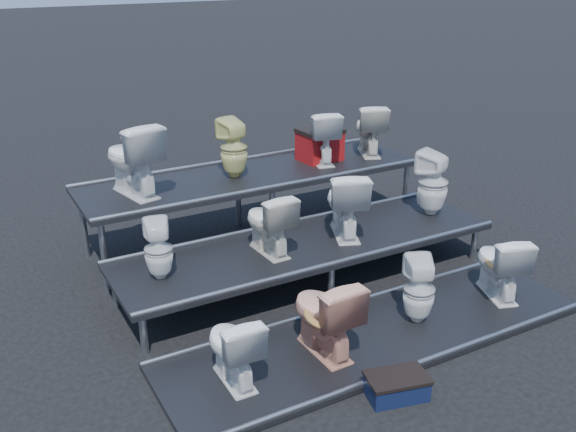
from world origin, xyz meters
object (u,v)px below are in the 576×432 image
toilet_6 (345,202)px  toilet_11 (369,129)px  toilet_2 (419,290)px  toilet_7 (433,183)px  step_stool (396,388)px  toilet_3 (499,264)px  red_crate (320,146)px  toilet_9 (234,148)px  toilet_5 (268,222)px  toilet_0 (233,347)px  toilet_1 (324,314)px  toilet_10 (320,136)px  toilet_8 (132,159)px  toilet_4 (158,249)px

toilet_6 → toilet_11: 1.83m
toilet_2 → toilet_7: (1.24, 1.30, 0.45)m
toilet_7 → step_stool: (-2.07, -2.06, -0.76)m
toilet_3 → red_crate: (-0.52, 2.68, 0.63)m
toilet_9 → toilet_5: bearing=70.2°
red_crate → step_stool: size_ratio=1.05×
toilet_6 → toilet_0: bearing=56.5°
toilet_3 → toilet_1: bearing=19.0°
toilet_7 → toilet_10: (-0.75, 1.30, 0.35)m
toilet_2 → toilet_8: bearing=-29.0°
toilet_2 → step_stool: toilet_2 is taller
toilet_3 → toilet_7: bearing=-79.4°
toilet_7 → toilet_11: toilet_11 is taller
toilet_2 → toilet_7: size_ratio=0.86×
toilet_1 → toilet_10: toilet_10 is taller
toilet_1 → toilet_6: 1.73m
toilet_2 → toilet_3: size_ratio=0.96×
red_crate → toilet_8: bearing=176.6°
toilet_7 → red_crate: size_ratio=1.54×
toilet_0 → toilet_3: 2.98m
toilet_5 → step_stool: bearing=89.7°
toilet_0 → toilet_8: size_ratio=0.79×
toilet_3 → toilet_4: (-3.14, 1.30, 0.35)m
toilet_8 → step_stool: toilet_8 is taller
toilet_1 → red_crate: size_ratio=1.50×
red_crate → step_stool: 3.82m
toilet_2 → toilet_8: size_ratio=0.81×
toilet_8 → step_stool: (1.09, -3.36, -1.18)m
toilet_0 → toilet_6: 2.38m
toilet_10 → red_crate: (0.04, 0.08, -0.16)m
toilet_5 → toilet_8: size_ratio=0.81×
toilet_6 → step_stool: toilet_6 is taller
toilet_5 → step_stool: toilet_5 is taller
toilet_0 → toilet_10: bearing=-132.1°
toilet_4 → toilet_11: 3.61m
toilet_5 → toilet_8: (-0.99, 1.30, 0.48)m
toilet_3 → red_crate: bearing=-60.0°
toilet_11 → red_crate: toilet_11 is taller
step_stool → toilet_0: bearing=158.7°
toilet_2 → toilet_11: bearing=-91.0°
step_stool → toilet_1: bearing=119.9°
toilet_0 → toilet_11: 4.18m
toilet_7 → toilet_10: toilet_10 is taller
toilet_1 → step_stool: bearing=105.1°
toilet_11 → toilet_7: bearing=113.5°
toilet_3 → step_stool: bearing=41.1°
toilet_7 → toilet_8: 3.44m
toilet_3 → toilet_4: size_ratio=1.16×
toilet_0 → toilet_7: (3.17, 1.30, 0.46)m
toilet_1 → step_stool: size_ratio=1.58×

